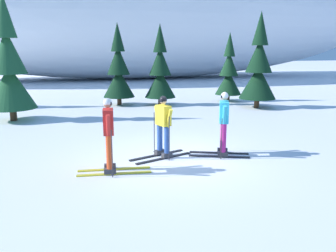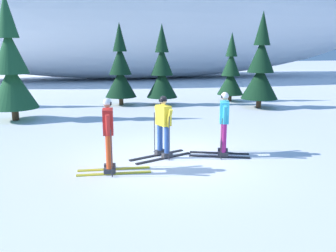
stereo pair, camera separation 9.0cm
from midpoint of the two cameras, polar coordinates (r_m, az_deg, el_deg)
ground_plane at (r=9.66m, az=1.32°, el=-5.20°), size 120.00×120.00×0.00m
skier_red_jacket at (r=8.45m, az=-9.79°, el=-1.31°), size 1.80×0.80×1.81m
skier_yellow_jacket at (r=9.56m, az=-1.08°, el=0.10°), size 1.78×1.02×1.69m
skier_cyan_jacket at (r=9.78m, az=8.68°, el=0.58°), size 1.71×1.02×1.78m
pine_tree_left at (r=15.64m, az=-24.45°, el=8.44°), size 1.95×1.95×5.06m
pine_tree_center_left at (r=18.48m, az=-8.14°, el=8.76°), size 1.62×1.62×4.19m
pine_tree_center_right at (r=18.24m, az=-1.43°, el=8.75°), size 1.59×1.59×4.12m
pine_tree_right at (r=19.94m, az=9.65°, el=8.46°), size 1.45×1.45×3.75m
pine_tree_far_right at (r=17.96m, az=14.28°, el=9.01°), size 1.79×1.79×4.64m
snow_ridge_background at (r=34.74m, az=-4.89°, el=18.29°), size 51.61×15.02×12.83m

